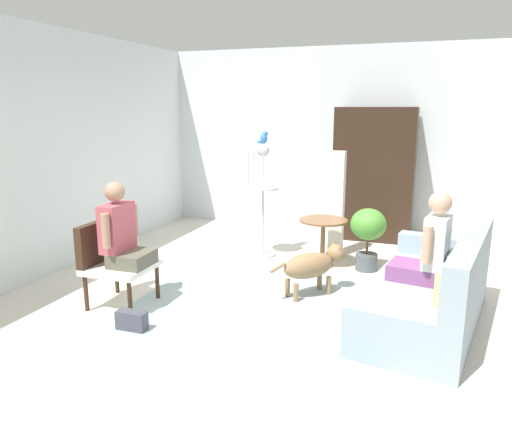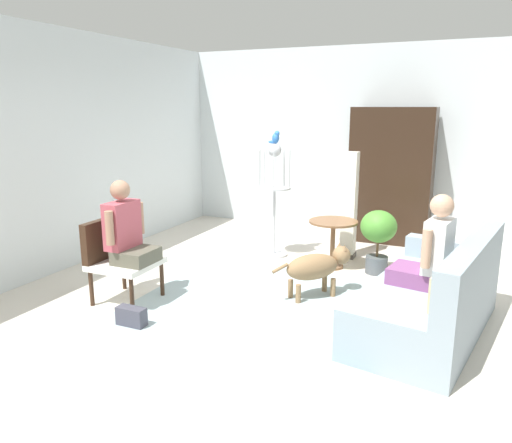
{
  "view_description": "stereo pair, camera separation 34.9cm",
  "coord_description": "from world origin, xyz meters",
  "px_view_note": "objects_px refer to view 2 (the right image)",
  "views": [
    {
      "loc": [
        1.4,
        -4.42,
        1.95
      ],
      "look_at": [
        -0.1,
        -0.23,
        0.92
      ],
      "focal_mm": 34.58,
      "sensor_mm": 36.0,
      "label": 1
    },
    {
      "loc": [
        1.73,
        -4.29,
        1.95
      ],
      "look_at": [
        -0.1,
        -0.23,
        0.92
      ],
      "focal_mm": 34.58,
      "sensor_mm": 36.0,
      "label": 2
    }
  ],
  "objects_px": {
    "round_end_table": "(333,233)",
    "parrot": "(276,138)",
    "armchair": "(117,254)",
    "bird_cage_stand": "(274,195)",
    "person_on_armchair": "(127,230)",
    "column_lamp": "(349,206)",
    "armoire_cabinet": "(391,176)",
    "person_on_couch": "(430,251)",
    "couch": "(434,299)",
    "dog": "(316,266)",
    "potted_plant": "(378,233)",
    "handbag": "(131,316)"
  },
  "relations": [
    {
      "from": "parrot",
      "to": "round_end_table",
      "type": "bearing_deg",
      "value": -11.89
    },
    {
      "from": "person_on_armchair",
      "to": "bird_cage_stand",
      "type": "distance_m",
      "value": 2.22
    },
    {
      "from": "person_on_armchair",
      "to": "column_lamp",
      "type": "bearing_deg",
      "value": 55.4
    },
    {
      "from": "couch",
      "to": "round_end_table",
      "type": "xyz_separation_m",
      "value": [
        -1.3,
        1.41,
        0.13
      ]
    },
    {
      "from": "person_on_couch",
      "to": "armoire_cabinet",
      "type": "relative_size",
      "value": 0.42
    },
    {
      "from": "person_on_couch",
      "to": "handbag",
      "type": "relative_size",
      "value": 2.91
    },
    {
      "from": "potted_plant",
      "to": "armoire_cabinet",
      "type": "distance_m",
      "value": 1.66
    },
    {
      "from": "person_on_couch",
      "to": "couch",
      "type": "bearing_deg",
      "value": 19.0
    },
    {
      "from": "round_end_table",
      "to": "parrot",
      "type": "relative_size",
      "value": 3.53
    },
    {
      "from": "armchair",
      "to": "parrot",
      "type": "bearing_deg",
      "value": 66.72
    },
    {
      "from": "person_on_couch",
      "to": "person_on_armchair",
      "type": "relative_size",
      "value": 0.98
    },
    {
      "from": "person_on_armchair",
      "to": "armoire_cabinet",
      "type": "distance_m",
      "value": 4.04
    },
    {
      "from": "person_on_armchair",
      "to": "dog",
      "type": "relative_size",
      "value": 1.12
    },
    {
      "from": "person_on_couch",
      "to": "armchair",
      "type": "bearing_deg",
      "value": -170.72
    },
    {
      "from": "armchair",
      "to": "person_on_armchair",
      "type": "relative_size",
      "value": 1.02
    },
    {
      "from": "round_end_table",
      "to": "parrot",
      "type": "distance_m",
      "value": 1.42
    },
    {
      "from": "bird_cage_stand",
      "to": "parrot",
      "type": "height_order",
      "value": "parrot"
    },
    {
      "from": "person_on_armchair",
      "to": "dog",
      "type": "distance_m",
      "value": 1.98
    },
    {
      "from": "potted_plant",
      "to": "column_lamp",
      "type": "bearing_deg",
      "value": 134.1
    },
    {
      "from": "dog",
      "to": "column_lamp",
      "type": "distance_m",
      "value": 1.56
    },
    {
      "from": "parrot",
      "to": "handbag",
      "type": "xyz_separation_m",
      "value": [
        -0.37,
        -2.57,
        -1.48
      ]
    },
    {
      "from": "armchair",
      "to": "armoire_cabinet",
      "type": "bearing_deg",
      "value": 58.47
    },
    {
      "from": "round_end_table",
      "to": "armoire_cabinet",
      "type": "height_order",
      "value": "armoire_cabinet"
    },
    {
      "from": "person_on_armchair",
      "to": "column_lamp",
      "type": "height_order",
      "value": "column_lamp"
    },
    {
      "from": "couch",
      "to": "column_lamp",
      "type": "relative_size",
      "value": 1.43
    },
    {
      "from": "person_on_armchair",
      "to": "dog",
      "type": "height_order",
      "value": "person_on_armchair"
    },
    {
      "from": "armchair",
      "to": "bird_cage_stand",
      "type": "bearing_deg",
      "value": 66.98
    },
    {
      "from": "person_on_couch",
      "to": "column_lamp",
      "type": "bearing_deg",
      "value": 121.33
    },
    {
      "from": "dog",
      "to": "column_lamp",
      "type": "bearing_deg",
      "value": 91.5
    },
    {
      "from": "parrot",
      "to": "person_on_armchair",
      "type": "bearing_deg",
      "value": -109.87
    },
    {
      "from": "handbag",
      "to": "dog",
      "type": "bearing_deg",
      "value": 46.17
    },
    {
      "from": "armoire_cabinet",
      "to": "handbag",
      "type": "relative_size",
      "value": 7.01
    },
    {
      "from": "armchair",
      "to": "potted_plant",
      "type": "distance_m",
      "value": 2.99
    },
    {
      "from": "couch",
      "to": "person_on_couch",
      "type": "relative_size",
      "value": 2.46
    },
    {
      "from": "couch",
      "to": "potted_plant",
      "type": "relative_size",
      "value": 2.6
    },
    {
      "from": "person_on_armchair",
      "to": "bird_cage_stand",
      "type": "bearing_deg",
      "value": 70.4
    },
    {
      "from": "person_on_armchair",
      "to": "dog",
      "type": "bearing_deg",
      "value": 27.89
    },
    {
      "from": "armchair",
      "to": "column_lamp",
      "type": "height_order",
      "value": "column_lamp"
    },
    {
      "from": "column_lamp",
      "to": "handbag",
      "type": "distance_m",
      "value": 3.22
    },
    {
      "from": "dog",
      "to": "person_on_armchair",
      "type": "bearing_deg",
      "value": -152.11
    },
    {
      "from": "parrot",
      "to": "potted_plant",
      "type": "bearing_deg",
      "value": -6.9
    },
    {
      "from": "bird_cage_stand",
      "to": "armoire_cabinet",
      "type": "distance_m",
      "value": 1.9
    },
    {
      "from": "armchair",
      "to": "person_on_couch",
      "type": "bearing_deg",
      "value": 9.28
    },
    {
      "from": "parrot",
      "to": "handbag",
      "type": "bearing_deg",
      "value": -98.24
    },
    {
      "from": "person_on_couch",
      "to": "round_end_table",
      "type": "relative_size",
      "value": 1.35
    },
    {
      "from": "couch",
      "to": "handbag",
      "type": "xyz_separation_m",
      "value": [
        -2.52,
        -0.98,
        -0.22
      ]
    },
    {
      "from": "person_on_armchair",
      "to": "handbag",
      "type": "bearing_deg",
      "value": -50.93
    },
    {
      "from": "round_end_table",
      "to": "column_lamp",
      "type": "relative_size",
      "value": 0.43
    },
    {
      "from": "bird_cage_stand",
      "to": "armoire_cabinet",
      "type": "bearing_deg",
      "value": 48.24
    },
    {
      "from": "armoire_cabinet",
      "to": "armchair",
      "type": "bearing_deg",
      "value": -121.53
    }
  ]
}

